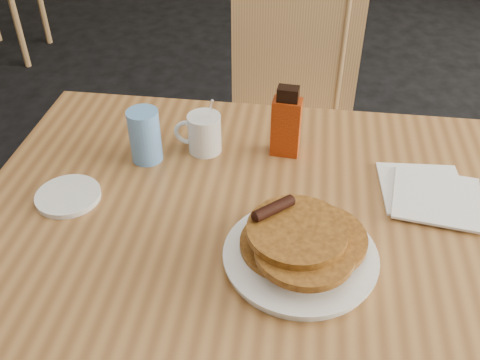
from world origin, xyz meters
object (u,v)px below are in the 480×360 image
(main_table, at_px, (282,227))
(pancake_plate, at_px, (301,248))
(coffee_mug, at_px, (203,133))
(blue_tumbler, at_px, (145,136))
(chair_main_far, at_px, (293,102))
(syrup_bottle, at_px, (286,124))

(main_table, relative_size, pancake_plate, 4.77)
(coffee_mug, relative_size, blue_tumbler, 1.16)
(main_table, height_order, chair_main_far, chair_main_far)
(main_table, height_order, blue_tumbler, blue_tumbler)
(chair_main_far, xyz_separation_m, coffee_mug, (-0.21, -0.56, 0.23))
(chair_main_far, height_order, pancake_plate, chair_main_far)
(chair_main_far, bearing_deg, main_table, -95.78)
(chair_main_far, distance_m, pancake_plate, 0.92)
(main_table, distance_m, blue_tumbler, 0.37)
(chair_main_far, xyz_separation_m, syrup_bottle, (-0.02, -0.55, 0.26))
(syrup_bottle, relative_size, blue_tumbler, 1.37)
(pancake_plate, distance_m, coffee_mug, 0.40)
(syrup_bottle, distance_m, blue_tumbler, 0.32)
(pancake_plate, relative_size, coffee_mug, 1.96)
(main_table, distance_m, coffee_mug, 0.29)
(syrup_bottle, height_order, blue_tumbler, syrup_bottle)
(syrup_bottle, bearing_deg, blue_tumbler, -163.19)
(chair_main_far, height_order, coffee_mug, chair_main_far)
(pancake_plate, height_order, syrup_bottle, syrup_bottle)
(main_table, distance_m, syrup_bottle, 0.24)
(coffee_mug, bearing_deg, blue_tumbler, -165.39)
(coffee_mug, height_order, blue_tumbler, coffee_mug)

